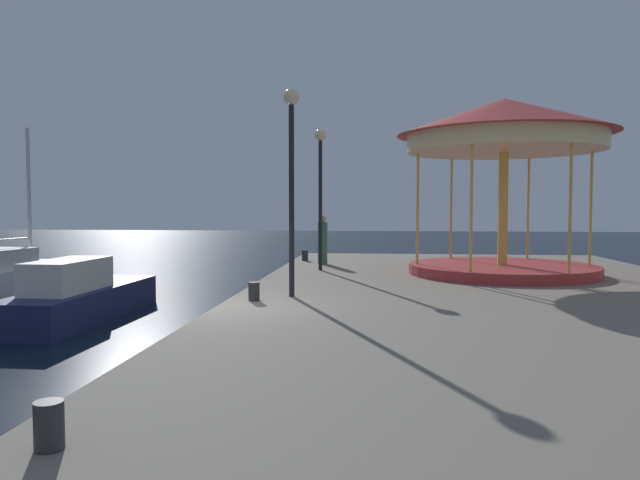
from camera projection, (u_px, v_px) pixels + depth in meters
ground_plane at (217, 345)px, 11.99m from camera, size 120.00×120.00×0.00m
quay_dock at (526, 332)px, 11.36m from camera, size 12.18×28.14×0.80m
sailboat_white at (9, 275)px, 19.36m from camera, size 2.77×5.89×5.51m
motorboat_navy at (80, 297)px, 14.63m from camera, size 1.67×5.50×1.55m
carousel at (504, 144)px, 17.40m from camera, size 6.31×6.31×5.20m
lamp_post_mid_promenade at (291, 157)px, 13.04m from camera, size 0.36×0.36×4.60m
lamp_post_far_end at (320, 175)px, 18.63m from camera, size 0.36×0.36×4.46m
bollard_center at (49, 425)px, 4.84m from camera, size 0.24×0.24×0.40m
bollard_south at (305, 255)px, 22.21m from camera, size 0.24×0.24×0.40m
bollard_north at (254, 291)px, 12.61m from camera, size 0.24×0.24×0.40m
person_far_corner at (323, 241)px, 20.90m from camera, size 0.34×0.34×1.72m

